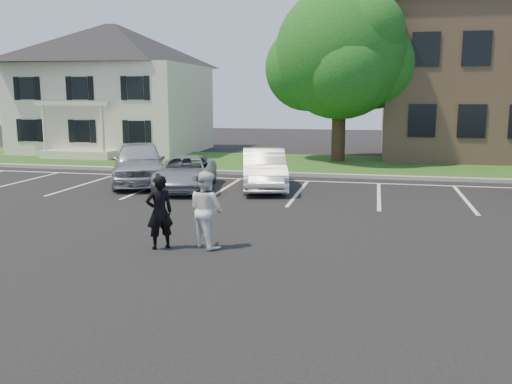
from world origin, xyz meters
The scene contains 11 objects.
ground_plane centered at (0.00, 0.00, 0.00)m, with size 90.00×90.00×0.00m, color black.
curb centered at (0.00, 12.00, 0.07)m, with size 40.00×0.30×0.15m, color #979791.
grass_strip centered at (0.00, 16.00, 0.04)m, with size 44.00×8.00×0.08m, color #124F13.
stall_lines centered at (1.40, 8.95, 0.01)m, with size 34.00×5.36×0.01m.
house centered at (-13.00, 19.97, 3.83)m, with size 10.30×9.22×7.60m.
tree centered at (0.82, 17.48, 5.35)m, with size 7.80×7.20×8.80m.
man_black_suit centered at (-2.05, 0.27, 0.84)m, with size 0.61×0.40×1.68m, color black.
man_white_shirt centered at (-1.07, 0.61, 0.88)m, with size 0.85×0.66×1.75m, color white.
car_silver_west centered at (-6.38, 8.68, 0.84)m, with size 1.97×4.91×1.67m, color silver.
car_silver_minivan centered at (-4.18, 7.92, 0.61)m, with size 2.02×4.39×1.22m, color #9D9EA3.
car_white_sedan centered at (-1.39, 8.65, 0.73)m, with size 1.54×4.41×1.45m, color silver.
Camera 1 is at (2.61, -10.83, 3.41)m, focal length 38.00 mm.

